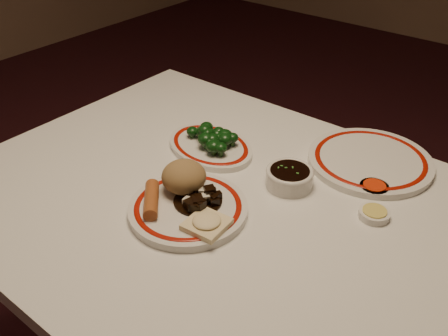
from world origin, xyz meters
TOP-DOWN VIEW (x-y plane):
  - dining_table at (0.00, 0.00)m, footprint 1.20×0.90m
  - main_plate at (-0.03, -0.08)m, footprint 0.33×0.33m
  - rice_mound at (-0.08, -0.05)m, footprint 0.10×0.10m
  - spring_roll at (-0.09, -0.13)m, footprint 0.10×0.10m
  - fried_wonton at (0.04, -0.11)m, footprint 0.08×0.08m
  - stirfry_heap at (-0.02, -0.06)m, footprint 0.10×0.10m
  - broccoli_plate at (-0.16, 0.14)m, footprint 0.27×0.24m
  - broccoli_pile at (-0.15, 0.14)m, footprint 0.14×0.09m
  - soy_bowl at (0.08, 0.13)m, footprint 0.11×0.11m
  - sweet_sour_dish at (0.24, 0.23)m, footprint 0.06×0.06m
  - mustard_dish at (0.28, 0.15)m, footprint 0.06×0.06m
  - far_plate at (0.18, 0.33)m, footprint 0.38×0.38m

SIDE VIEW (x-z plane):
  - dining_table at x=0.00m, z-range 0.28..1.03m
  - sweet_sour_dish at x=0.24m, z-range 0.75..0.77m
  - mustard_dish at x=0.28m, z-range 0.75..0.77m
  - broccoli_plate at x=-0.16m, z-range 0.75..0.77m
  - far_plate at x=0.18m, z-range 0.75..0.77m
  - main_plate at x=-0.03m, z-range 0.75..0.77m
  - soy_bowl at x=0.08m, z-range 0.75..0.79m
  - fried_wonton at x=0.04m, z-range 0.77..0.79m
  - stirfry_heap at x=-0.02m, z-range 0.76..0.80m
  - spring_roll at x=-0.09m, z-range 0.77..0.80m
  - broccoli_pile at x=-0.15m, z-range 0.76..0.81m
  - rice_mound at x=-0.08m, z-range 0.77..0.84m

